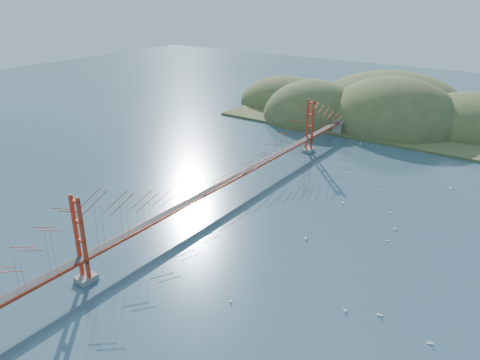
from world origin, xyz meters
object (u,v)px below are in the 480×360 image
Objects in this scene: bridge at (228,160)px; sailboat_2 at (380,315)px; sailboat_1 at (395,228)px; sailboat_0 at (306,238)px.

bridge is 130.23× the size of sailboat_2.
sailboat_0 is at bearing -133.08° from sailboat_1.
sailboat_2 is (32.57, -15.56, -6.85)m from bridge.
sailboat_0 is (17.71, -5.02, -6.85)m from bridge.
sailboat_1 is at bearing 103.64° from sailboat_2.
sailboat_1 is at bearing 46.92° from sailboat_0.
sailboat_2 is at bearing -76.36° from sailboat_1.
bridge reaches higher than sailboat_1.
sailboat_2 is at bearing -35.37° from sailboat_0.
sailboat_2 reaches higher than sailboat_1.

